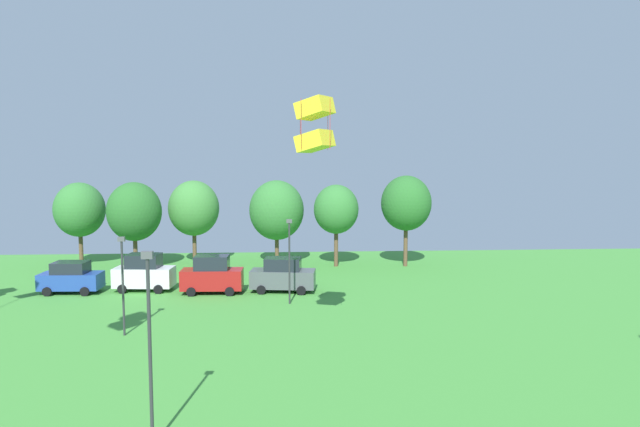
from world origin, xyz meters
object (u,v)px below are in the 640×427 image
Objects in this scene: treeline_tree_0 at (80,210)px; light_post_0 at (289,256)px; treeline_tree_2 at (194,208)px; treeline_tree_5 at (406,203)px; light_post_1 at (123,279)px; parked_car_rightmost_in_row at (283,275)px; treeline_tree_4 at (336,209)px; parked_car_leftmost at (71,278)px; kite_flying_0 at (315,125)px; parked_car_second_from_left at (144,273)px; treeline_tree_3 at (277,210)px; treeline_tree_1 at (134,212)px; light_post_2 at (150,338)px; parked_car_third_from_left at (212,275)px.

light_post_0 is at bearing -38.93° from treeline_tree_0.
treeline_tree_5 is at bearing -7.12° from treeline_tree_2.
light_post_1 is 23.26m from treeline_tree_0.
treeline_tree_4 is (4.68, 9.56, 3.85)m from parked_car_rightmost_in_row.
light_post_0 is (15.40, -4.00, 2.07)m from parked_car_leftmost.
treeline_tree_2 is (-9.61, 24.91, -5.98)m from kite_flying_0.
treeline_tree_5 is at bearing 26.91° from parked_car_second_from_left.
treeline_tree_3 is (14.39, 10.55, 3.77)m from parked_car_leftmost.
parked_car_rightmost_in_row is 0.63× the size of treeline_tree_1.
treeline_tree_0 is 10.01m from treeline_tree_2.
kite_flying_0 is 32.16m from treeline_tree_0.
treeline_tree_1 is 17.32m from treeline_tree_4.
parked_car_second_from_left is at bearing -149.58° from treeline_tree_4.
kite_flying_0 is at bearing -75.50° from parked_car_rightmost_in_row.
kite_flying_0 is at bearing -45.82° from parked_car_second_from_left.
light_post_2 is 0.88× the size of treeline_tree_0.
kite_flying_0 is 17.60m from parked_car_third_from_left.
light_post_0 is 14.68m from treeline_tree_3.
parked_car_rightmost_in_row is at bearing -35.53° from treeline_tree_1.
parked_car_second_from_left is 0.57× the size of treeline_tree_1.
parked_car_rightmost_in_row is (4.99, 0.17, -0.10)m from parked_car_third_from_left.
treeline_tree_1 reaches higher than parked_car_rightmost_in_row.
treeline_tree_2 is at bearing 96.47° from light_post_2.
parked_car_rightmost_in_row is 0.66× the size of treeline_tree_4.
parked_car_third_from_left is 12.74m from treeline_tree_2.
treeline_tree_3 is (17.47, -0.38, -0.10)m from treeline_tree_0.
parked_car_third_from_left is 0.58× the size of treeline_tree_0.
parked_car_third_from_left is 12.61m from treeline_tree_3.
treeline_tree_3 is (9.40, 10.12, 3.59)m from parked_car_second_from_left.
kite_flying_0 is 27.36m from treeline_tree_2.
kite_flying_0 is 0.34× the size of treeline_tree_3.
treeline_tree_4 reaches higher than parked_car_third_from_left.
treeline_tree_3 is (3.66, 32.97, 1.23)m from light_post_2.
kite_flying_0 reaches higher than light_post_2.
kite_flying_0 is 0.61× the size of parked_car_second_from_left.
parked_car_second_from_left is 23.67m from light_post_2.
treeline_tree_2 is (0.46, 21.28, 2.00)m from light_post_1.
light_post_0 is at bearing -29.70° from parked_car_third_from_left.
light_post_0 is (0.44, -3.46, 1.97)m from parked_car_rightmost_in_row.
light_post_2 is at bearing -83.53° from treeline_tree_2.
treeline_tree_1 is 0.99× the size of treeline_tree_3.
treeline_tree_3 reaches higher than treeline_tree_0.
parked_car_third_from_left reaches higher than parked_car_leftmost.
parked_car_rightmost_in_row is at bearing -116.06° from treeline_tree_4.
light_post_2 is 0.90× the size of treeline_tree_4.
parked_car_leftmost is 14.97m from parked_car_rightmost_in_row.
light_post_1 is at bearing -123.59° from parked_car_rightmost_in_row.
treeline_tree_5 reaches higher than treeline_tree_1.
treeline_tree_0 is 5.93m from treeline_tree_1.
treeline_tree_5 is (20.80, 8.30, 4.30)m from parked_car_second_from_left.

